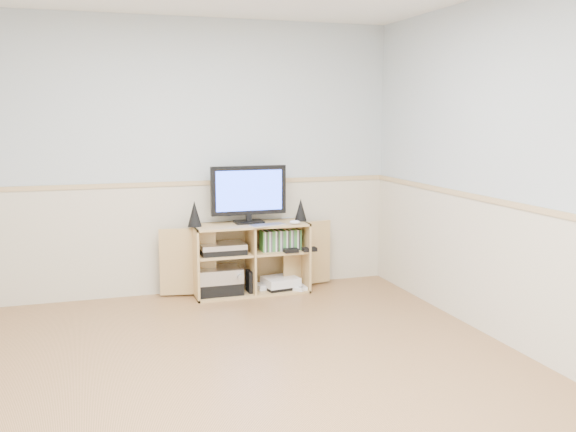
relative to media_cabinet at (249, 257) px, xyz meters
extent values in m
cube|color=#B17C4E|center=(-0.58, -2.07, -0.34)|extent=(4.00, 4.50, 0.02)
cube|color=silver|center=(1.43, -2.07, 0.92)|extent=(0.02, 4.50, 2.50)
cube|color=silver|center=(-0.58, 0.19, 0.92)|extent=(4.00, 0.02, 2.50)
cube|color=silver|center=(-0.58, -4.33, 0.92)|extent=(4.00, 0.02, 2.50)
cube|color=beige|center=(-0.58, 0.17, 0.17)|extent=(4.00, 0.01, 1.00)
cube|color=tan|center=(-0.58, 0.16, 0.69)|extent=(4.00, 0.02, 0.04)
cube|color=tan|center=(0.00, -0.05, -0.32)|extent=(1.06, 0.40, 0.02)
cube|color=tan|center=(0.00, -0.05, 0.31)|extent=(1.06, 0.40, 0.02)
cube|color=tan|center=(-0.52, -0.05, -0.01)|extent=(0.02, 0.40, 0.65)
cube|color=tan|center=(0.52, -0.05, -0.01)|extent=(0.02, 0.40, 0.65)
cube|color=tan|center=(0.00, 0.14, -0.01)|extent=(1.06, 0.02, 0.65)
cube|color=tan|center=(0.00, -0.05, -0.01)|extent=(0.02, 0.38, 0.61)
cube|color=tan|center=(-0.26, -0.05, 0.05)|extent=(0.50, 0.36, 0.02)
cube|color=tan|center=(0.26, -0.05, 0.05)|extent=(0.50, 0.36, 0.02)
cube|color=tan|center=(-0.57, 0.00, -0.01)|extent=(0.50, 0.11, 0.61)
cube|color=tan|center=(0.57, 0.00, -0.01)|extent=(0.50, 0.11, 0.61)
cube|color=black|center=(0.00, 0.00, 0.33)|extent=(0.26, 0.18, 0.02)
cube|color=black|center=(0.00, 0.00, 0.37)|extent=(0.05, 0.04, 0.06)
cube|color=black|center=(0.00, 0.00, 0.62)|extent=(0.70, 0.05, 0.45)
cube|color=#3053FE|center=(0.00, -0.03, 0.62)|extent=(0.62, 0.01, 0.37)
cone|color=black|center=(-0.51, -0.03, 0.43)|extent=(0.13, 0.13, 0.23)
cone|color=black|center=(0.50, -0.03, 0.42)|extent=(0.11, 0.11, 0.21)
cube|color=silver|center=(0.12, -0.19, 0.32)|extent=(0.34, 0.19, 0.01)
ellipsoid|color=white|center=(0.39, -0.19, 0.34)|extent=(0.11, 0.09, 0.04)
cube|color=black|center=(-0.30, -0.05, -0.26)|extent=(0.41, 0.30, 0.11)
cube|color=silver|center=(-0.30, -0.05, -0.14)|extent=(0.41, 0.30, 0.13)
cube|color=black|center=(-0.26, -0.05, 0.08)|extent=(0.41, 0.28, 0.05)
cube|color=silver|center=(-0.26, -0.05, 0.13)|extent=(0.41, 0.28, 0.05)
cube|color=black|center=(-0.02, -0.10, -0.21)|extent=(0.04, 0.14, 0.20)
cube|color=white|center=(0.16, -0.02, -0.29)|extent=(0.23, 0.19, 0.05)
cube|color=black|center=(0.28, -0.07, -0.30)|extent=(0.33, 0.28, 0.03)
cube|color=white|center=(0.28, -0.07, -0.24)|extent=(0.34, 0.30, 0.08)
cube|color=white|center=(0.48, -0.15, -0.30)|extent=(0.04, 0.14, 0.03)
cube|color=white|center=(0.46, 0.01, -0.30)|extent=(0.09, 0.15, 0.03)
cube|color=#3F8C3F|center=(0.28, -0.07, 0.15)|extent=(0.38, 0.13, 0.19)
cube|color=white|center=(0.42, 0.16, 0.27)|extent=(0.12, 0.03, 0.12)
camera|label=1|loc=(-1.45, -5.67, 1.31)|focal=40.00mm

